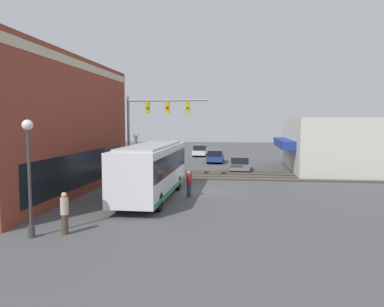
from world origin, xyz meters
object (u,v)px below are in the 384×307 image
(streetlamp, at_px, (29,168))
(crossing_signal, at_px, (136,152))
(parked_car_blue, at_px, (215,157))
(pedestrian_by_lamp, at_px, (65,213))
(pedestrian_near_bus, at_px, (189,184))
(parked_car_grey, at_px, (240,164))
(city_bus, at_px, (152,169))
(parked_car_white, at_px, (200,151))

(streetlamp, bearing_deg, crossing_signal, -0.48)
(parked_car_blue, bearing_deg, streetlamp, 168.91)
(pedestrian_by_lamp, bearing_deg, pedestrian_near_bus, -26.23)
(pedestrian_near_bus, bearing_deg, parked_car_blue, -1.05)
(crossing_signal, height_order, pedestrian_by_lamp, crossing_signal)
(parked_car_grey, relative_size, parked_car_blue, 1.01)
(parked_car_blue, height_order, pedestrian_by_lamp, pedestrian_by_lamp)
(crossing_signal, distance_m, pedestrian_near_bus, 8.37)
(parked_car_grey, bearing_deg, streetlamp, 158.92)
(city_bus, distance_m, parked_car_grey, 14.73)
(streetlamp, xyz_separation_m, parked_car_blue, (29.06, -5.70, -2.22))
(parked_car_grey, height_order, pedestrian_by_lamp, pedestrian_by_lamp)
(parked_car_grey, distance_m, parked_car_blue, 7.56)
(streetlamp, distance_m, parked_car_grey, 23.73)
(streetlamp, relative_size, pedestrian_by_lamp, 2.68)
(crossing_signal, height_order, streetlamp, streetlamp)
(parked_car_blue, bearing_deg, pedestrian_near_bus, 178.95)
(city_bus, bearing_deg, pedestrian_near_bus, -74.16)
(parked_car_grey, relative_size, pedestrian_near_bus, 2.68)
(streetlamp, bearing_deg, parked_car_white, -4.78)
(pedestrian_by_lamp, bearing_deg, parked_car_white, -3.02)
(pedestrian_near_bus, bearing_deg, parked_car_white, 4.56)
(crossing_signal, height_order, parked_car_grey, crossing_signal)
(city_bus, xyz_separation_m, pedestrian_by_lamp, (-7.80, 1.92, -0.91))
(crossing_signal, bearing_deg, streetlamp, 179.52)
(city_bus, relative_size, parked_car_white, 2.19)
(streetlamp, bearing_deg, pedestrian_by_lamp, -63.60)
(parked_car_blue, relative_size, pedestrian_near_bus, 2.65)
(streetlamp, bearing_deg, pedestrian_near_bus, -30.58)
(parked_car_grey, xyz_separation_m, pedestrian_by_lamp, (-21.46, 7.32, 0.28))
(crossing_signal, distance_m, parked_car_grey, 10.80)
(streetlamp, bearing_deg, city_bus, -20.27)
(parked_car_white, relative_size, pedestrian_near_bus, 2.80)
(crossing_signal, xyz_separation_m, pedestrian_by_lamp, (-14.83, -1.04, -1.37))
(crossing_signal, distance_m, parked_car_white, 21.89)
(parked_car_white, distance_m, pedestrian_near_bus, 28.11)
(parked_car_grey, height_order, pedestrian_near_bus, pedestrian_near_bus)
(parked_car_white, xyz_separation_m, pedestrian_by_lamp, (-36.46, 1.92, 0.22))
(streetlamp, distance_m, pedestrian_by_lamp, 2.37)
(crossing_signal, relative_size, streetlamp, 0.78)
(pedestrian_near_bus, xyz_separation_m, pedestrian_by_lamp, (-8.44, 4.16, 0.08))
(city_bus, height_order, crossing_signal, crossing_signal)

